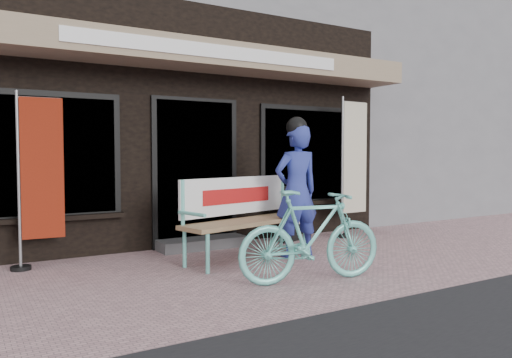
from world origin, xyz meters
TOP-DOWN VIEW (x-y plane):
  - ground at (0.00, 0.00)m, footprint 70.00×70.00m
  - storefront at (0.00, 4.96)m, footprint 7.00×6.77m
  - neighbor_right_near at (8.50, 5.50)m, footprint 10.00×7.00m
  - bench at (0.18, 0.85)m, footprint 2.03×0.97m
  - person at (0.86, 0.60)m, footprint 0.67×0.46m
  - bicycle at (0.22, -0.58)m, footprint 1.71×0.75m
  - nobori_red at (-2.21, 1.59)m, footprint 0.62×0.24m
  - nobori_cream at (2.60, 1.46)m, footprint 0.68×0.27m
  - menu_stand at (1.42, 1.54)m, footprint 0.44×0.22m

SIDE VIEW (x-z plane):
  - ground at x=0.00m, z-range 0.00..0.00m
  - menu_stand at x=1.42m, z-range 0.01..0.89m
  - bicycle at x=0.22m, z-range 0.00..1.00m
  - bench at x=0.18m, z-range 0.09..1.16m
  - person at x=0.86m, z-range -0.02..1.85m
  - nobori_red at x=-2.21m, z-range 0.03..2.15m
  - nobori_cream at x=2.60m, z-range 0.04..2.34m
  - neighbor_right_near at x=8.50m, z-range 0.00..5.60m
  - storefront at x=0.00m, z-range -0.01..5.99m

